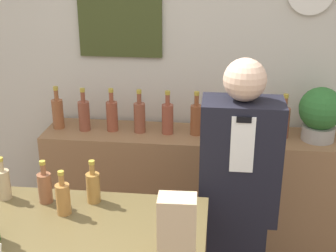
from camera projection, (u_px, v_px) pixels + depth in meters
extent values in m
cube|color=beige|center=(179.00, 61.00, 3.20)|extent=(5.20, 0.06, 2.70)
cube|color=#39411C|center=(120.00, 22.00, 3.10)|extent=(0.56, 0.02, 0.46)
cube|color=#8E6642|center=(190.00, 194.00, 3.28)|extent=(1.97, 0.40, 0.92)
cube|color=brown|center=(65.00, 232.00, 2.02)|extent=(1.22, 0.66, 0.04)
cube|color=black|center=(240.00, 161.00, 2.38)|extent=(0.40, 0.24, 0.65)
cube|color=white|center=(242.00, 145.00, 2.22)|extent=(0.11, 0.01, 0.28)
cube|color=black|center=(244.00, 120.00, 2.17)|extent=(0.07, 0.01, 0.03)
sphere|color=#DBB293|center=(245.00, 80.00, 2.23)|extent=(0.21, 0.21, 0.21)
cylinder|color=#9E998E|center=(318.00, 133.00, 3.00)|extent=(0.21, 0.21, 0.09)
sphere|color=#2D6B2D|center=(321.00, 109.00, 2.94)|extent=(0.27, 0.27, 0.27)
cube|color=tan|center=(177.00, 232.00, 1.73)|extent=(0.15, 0.10, 0.29)
cylinder|color=tan|center=(4.00, 185.00, 2.22)|extent=(0.06, 0.06, 0.14)
cylinder|color=tan|center=(1.00, 166.00, 2.19)|extent=(0.02, 0.02, 0.05)
cylinder|color=#B29933|center=(0.00, 159.00, 2.17)|extent=(0.03, 0.03, 0.02)
cylinder|color=brown|center=(45.00, 188.00, 2.19)|extent=(0.06, 0.06, 0.14)
cylinder|color=brown|center=(43.00, 169.00, 2.15)|extent=(0.02, 0.02, 0.05)
cylinder|color=#B29933|center=(42.00, 163.00, 2.14)|extent=(0.03, 0.03, 0.02)
cylinder|color=#A56E35|center=(63.00, 199.00, 2.09)|extent=(0.06, 0.06, 0.14)
cylinder|color=#A56E35|center=(61.00, 180.00, 2.06)|extent=(0.02, 0.02, 0.05)
cylinder|color=#B29933|center=(61.00, 173.00, 2.05)|extent=(0.03, 0.03, 0.02)
cylinder|color=#A17134|center=(93.00, 188.00, 2.19)|extent=(0.06, 0.06, 0.14)
cylinder|color=#A17134|center=(92.00, 169.00, 2.16)|extent=(0.02, 0.02, 0.05)
cylinder|color=#B29933|center=(92.00, 162.00, 2.14)|extent=(0.03, 0.03, 0.02)
cylinder|color=brown|center=(58.00, 114.00, 3.17)|extent=(0.08, 0.08, 0.20)
cylinder|color=brown|center=(56.00, 95.00, 3.12)|extent=(0.03, 0.03, 0.07)
cylinder|color=#B29933|center=(56.00, 88.00, 3.10)|extent=(0.03, 0.03, 0.02)
cylinder|color=brown|center=(84.00, 116.00, 3.14)|extent=(0.08, 0.08, 0.20)
cylinder|color=brown|center=(83.00, 97.00, 3.09)|extent=(0.03, 0.03, 0.07)
cylinder|color=#B29933|center=(82.00, 90.00, 3.07)|extent=(0.03, 0.03, 0.02)
cylinder|color=brown|center=(112.00, 116.00, 3.13)|extent=(0.08, 0.08, 0.20)
cylinder|color=brown|center=(111.00, 97.00, 3.08)|extent=(0.03, 0.03, 0.07)
cylinder|color=#B29933|center=(111.00, 90.00, 3.06)|extent=(0.03, 0.03, 0.02)
cylinder|color=brown|center=(140.00, 118.00, 3.10)|extent=(0.08, 0.08, 0.20)
cylinder|color=brown|center=(139.00, 98.00, 3.05)|extent=(0.03, 0.03, 0.07)
cylinder|color=#B29933|center=(139.00, 92.00, 3.04)|extent=(0.03, 0.03, 0.02)
cylinder|color=brown|center=(168.00, 119.00, 3.08)|extent=(0.08, 0.08, 0.20)
cylinder|color=brown|center=(168.00, 100.00, 3.03)|extent=(0.03, 0.03, 0.07)
cylinder|color=#B29933|center=(168.00, 93.00, 3.01)|extent=(0.03, 0.03, 0.02)
cylinder|color=brown|center=(196.00, 120.00, 3.07)|extent=(0.08, 0.08, 0.20)
cylinder|color=brown|center=(197.00, 100.00, 3.02)|extent=(0.03, 0.03, 0.07)
cylinder|color=#B29933|center=(197.00, 93.00, 3.00)|extent=(0.03, 0.03, 0.02)
cylinder|color=brown|center=(225.00, 122.00, 3.03)|extent=(0.08, 0.08, 0.20)
cylinder|color=brown|center=(226.00, 102.00, 2.98)|extent=(0.03, 0.03, 0.07)
cylinder|color=#B29933|center=(226.00, 95.00, 2.97)|extent=(0.03, 0.03, 0.02)
cylinder|color=brown|center=(254.00, 122.00, 3.04)|extent=(0.08, 0.08, 0.20)
cylinder|color=brown|center=(255.00, 102.00, 2.99)|extent=(0.03, 0.03, 0.07)
cylinder|color=#B29933|center=(256.00, 95.00, 2.97)|extent=(0.03, 0.03, 0.02)
cylinder|color=brown|center=(283.00, 123.00, 3.02)|extent=(0.08, 0.08, 0.20)
cylinder|color=brown|center=(285.00, 103.00, 2.97)|extent=(0.03, 0.03, 0.07)
cylinder|color=#B29933|center=(286.00, 96.00, 2.95)|extent=(0.03, 0.03, 0.02)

